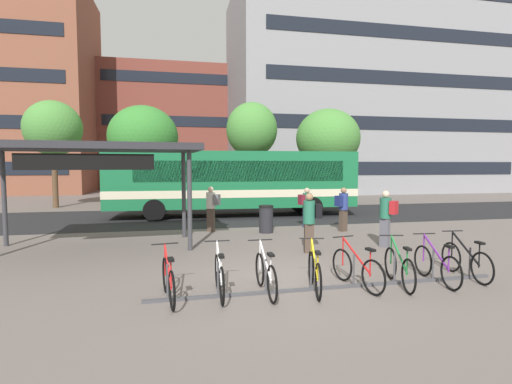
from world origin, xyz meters
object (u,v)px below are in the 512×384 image
object	(u,v)px
trash_bin	(266,219)
parked_bicycle_purple_6	(436,265)
commuter_maroon_pack_1	(306,205)
street_tree_1	(328,138)
parked_bicycle_white_1	(219,276)
city_bus	(232,181)
parked_bicycle_black_7	(466,261)
street_tree_3	(53,129)
parked_bicycle_green_5	(399,268)
commuter_red_pack_4	(386,215)
parked_bicycle_white_2	(266,275)
street_tree_2	(143,137)
commuter_grey_pack_3	(212,206)
street_tree_0	(252,130)
transit_shelter	(93,151)
commuter_navy_pack_0	(343,206)
parked_bicycle_red_4	(357,269)
parked_bicycle_red_0	(168,280)
parked_bicycle_yellow_3	(315,272)
commuter_black_pack_2	(310,219)

from	to	relation	value
trash_bin	parked_bicycle_purple_6	bearing A→B (deg)	-71.49
commuter_maroon_pack_1	street_tree_1	xyz separation A→B (m)	(4.35, 8.43, 3.32)
parked_bicycle_white_1	city_bus	bearing A→B (deg)	-8.36
parked_bicycle_black_7	trash_bin	bearing A→B (deg)	29.59
trash_bin	street_tree_3	xyz separation A→B (m)	(-10.46, 10.69, 4.17)
parked_bicycle_green_5	street_tree_3	distance (m)	21.42
commuter_red_pack_4	parked_bicycle_white_2	bearing A→B (deg)	89.48
street_tree_1	street_tree_2	xyz separation A→B (m)	(-11.71, 3.22, 0.15)
parked_bicycle_white_1	street_tree_3	size ratio (longest dim) A/B	0.27
commuter_grey_pack_3	street_tree_0	xyz separation A→B (m)	(3.45, 9.83, 3.80)
transit_shelter	commuter_maroon_pack_1	size ratio (longest dim) A/B	4.02
commuter_maroon_pack_1	street_tree_0	world-z (taller)	street_tree_0
parked_bicycle_white_2	parked_bicycle_purple_6	xyz separation A→B (m)	(3.76, -0.04, 0.00)
city_bus	parked_bicycle_black_7	xyz separation A→B (m)	(3.72, -11.33, -1.39)
commuter_grey_pack_3	commuter_red_pack_4	distance (m)	6.34
commuter_navy_pack_0	parked_bicycle_white_1	bearing A→B (deg)	-153.51
parked_bicycle_white_1	street_tree_3	xyz separation A→B (m)	(-8.02, 17.22, 4.31)
transit_shelter	street_tree_1	bearing A→B (deg)	38.42
transit_shelter	street_tree_1	distance (m)	16.18
street_tree_3	parked_bicycle_green_5	bearing A→B (deg)	-55.87
parked_bicycle_black_7	commuter_red_pack_4	bearing A→B (deg)	4.52
parked_bicycle_red_4	trash_bin	size ratio (longest dim) A/B	1.65
commuter_navy_pack_0	street_tree_0	distance (m)	11.53
transit_shelter	commuter_maroon_pack_1	xyz separation A→B (m)	(7.57, 2.43, -2.04)
parked_bicycle_red_0	street_tree_1	bearing A→B (deg)	-39.69
trash_bin	parked_bicycle_red_4	bearing A→B (deg)	-86.51
city_bus	commuter_maroon_pack_1	distance (m)	4.80
parked_bicycle_yellow_3	commuter_maroon_pack_1	xyz separation A→B (m)	(2.40, 7.50, 0.55)
parked_bicycle_white_2	street_tree_2	bearing A→B (deg)	11.01
commuter_red_pack_4	parked_bicycle_green_5	bearing A→B (deg)	116.22
parked_bicycle_black_7	transit_shelter	size ratio (longest dim) A/B	0.26
parked_bicycle_yellow_3	street_tree_2	size ratio (longest dim) A/B	0.26
trash_bin	street_tree_0	size ratio (longest dim) A/B	0.16
parked_bicycle_white_1	parked_bicycle_red_4	distance (m)	2.84
parked_bicycle_red_0	commuter_grey_pack_3	distance (m)	7.41
parked_bicycle_red_0	commuter_maroon_pack_1	bearing A→B (deg)	-43.73
parked_bicycle_purple_6	street_tree_3	world-z (taller)	street_tree_3
parked_bicycle_yellow_3	parked_bicycle_red_4	size ratio (longest dim) A/B	1.00
parked_bicycle_red_0	commuter_black_pack_2	distance (m)	5.07
commuter_grey_pack_3	commuter_navy_pack_0	bearing A→B (deg)	-161.30
parked_bicycle_red_0	commuter_grey_pack_3	size ratio (longest dim) A/B	0.99
street_tree_3	commuter_navy_pack_0	bearing A→B (deg)	-39.37
city_bus	parked_bicycle_yellow_3	xyz separation A→B (m)	(0.07, -11.52, -1.39)
trash_bin	parked_bicycle_black_7	bearing A→B (deg)	-64.30
commuter_black_pack_2	street_tree_0	world-z (taller)	street_tree_0
parked_bicycle_red_4	street_tree_3	bearing A→B (deg)	20.92
parked_bicycle_red_0	trash_bin	world-z (taller)	trash_bin
commuter_red_pack_4	street_tree_0	world-z (taller)	street_tree_0
parked_bicycle_red_4	parked_bicycle_green_5	size ratio (longest dim) A/B	1.00
parked_bicycle_white_1	parked_bicycle_purple_6	xyz separation A→B (m)	(4.66, -0.12, 0.00)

